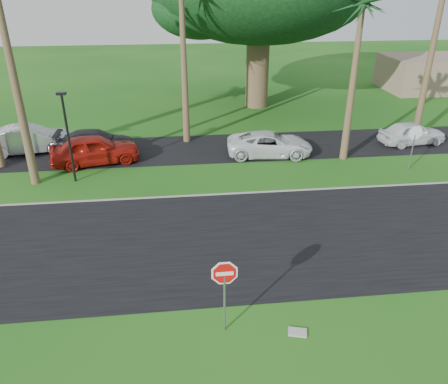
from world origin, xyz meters
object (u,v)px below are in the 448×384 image
stop_sign_near (225,282)px  car_pickup (412,133)px  car_red (95,150)px  stop_sign_far (414,139)px  car_silver (29,140)px  car_minivan (270,144)px  car_dark (96,142)px

stop_sign_near → car_pickup: stop_sign_near is taller
stop_sign_near → car_red: size_ratio=0.54×
stop_sign_far → car_silver: stop_sign_far is taller
car_minivan → car_pickup: bearing=-78.8°
stop_sign_far → car_minivan: stop_sign_far is taller
stop_sign_far → car_silver: size_ratio=0.52×
car_minivan → car_pickup: 9.38m
stop_sign_near → car_silver: bearing=121.8°
stop_sign_far → car_dark: (-17.49, 4.64, -1.10)m
car_minivan → car_pickup: (9.33, 0.94, 0.02)m
car_silver → car_minivan: size_ratio=1.00×
car_pickup → stop_sign_far: bearing=143.8°
car_silver → car_dark: 3.94m
stop_sign_near → car_red: (-5.75, 13.82, -0.94)m
stop_sign_near → car_minivan: (4.28, 13.93, -1.08)m
car_red → car_dark: (-0.24, 1.82, -0.16)m
car_dark → stop_sign_near: bearing=-159.6°
car_pickup → car_dark: bearing=80.3°
car_red → car_dark: car_red is taller
car_red → car_pickup: size_ratio=1.17×
stop_sign_near → car_dark: stop_sign_near is taller
stop_sign_far → car_pickup: bearing=-118.7°
car_minivan → car_red: bearing=96.1°
car_red → car_minivan: (10.03, 0.11, -0.14)m
car_minivan → car_silver: bearing=87.2°
car_red → stop_sign_near: bearing=-169.7°
car_silver → stop_sign_far: bearing=-113.1°
car_dark → car_pickup: 19.62m
car_minivan → car_pickup: size_ratio=1.20×
stop_sign_near → car_minivan: stop_sign_near is taller
stop_sign_near → stop_sign_far: 15.91m
stop_sign_far → car_dark: 18.12m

